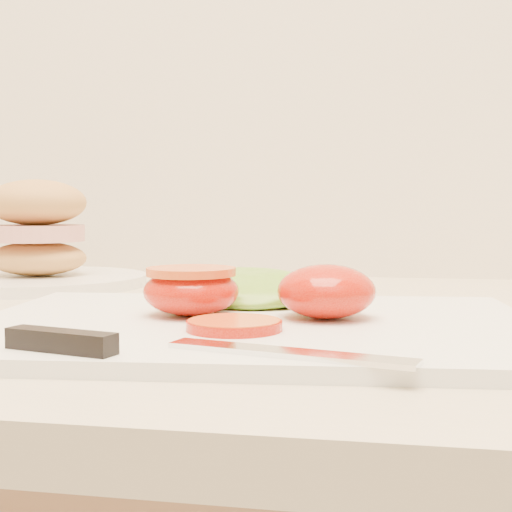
# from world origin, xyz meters

# --- Properties ---
(cutting_board) EXTENTS (0.43, 0.33, 0.01)m
(cutting_board) POSITION_xyz_m (-0.33, 1.57, 0.94)
(cutting_board) COLOR white
(cutting_board) RESTS_ON counter
(tomato_half_dome) EXTENTS (0.07, 0.07, 0.04)m
(tomato_half_dome) POSITION_xyz_m (-0.28, 1.59, 0.96)
(tomato_half_dome) COLOR red
(tomato_half_dome) RESTS_ON cutting_board
(tomato_half_cut) EXTENTS (0.07, 0.07, 0.04)m
(tomato_half_cut) POSITION_xyz_m (-0.38, 1.59, 0.96)
(tomato_half_cut) COLOR red
(tomato_half_cut) RESTS_ON cutting_board
(tomato_slice_0) EXTENTS (0.06, 0.06, 0.01)m
(tomato_slice_0) POSITION_xyz_m (-0.33, 1.53, 0.94)
(tomato_slice_0) COLOR #DA5F26
(tomato_slice_0) RESTS_ON cutting_board
(lettuce_leaf_0) EXTENTS (0.14, 0.10, 0.02)m
(lettuce_leaf_0) POSITION_xyz_m (-0.35, 1.66, 0.95)
(lettuce_leaf_0) COLOR #7EC233
(lettuce_leaf_0) RESTS_ON cutting_board
(knife) EXTENTS (0.23, 0.05, 0.01)m
(knife) POSITION_xyz_m (-0.36, 1.45, 0.94)
(knife) COLOR silver
(knife) RESTS_ON cutting_board
(sandwich_plate) EXTENTS (0.25, 0.25, 0.12)m
(sandwich_plate) POSITION_xyz_m (-0.63, 1.83, 0.97)
(sandwich_plate) COLOR white
(sandwich_plate) RESTS_ON counter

